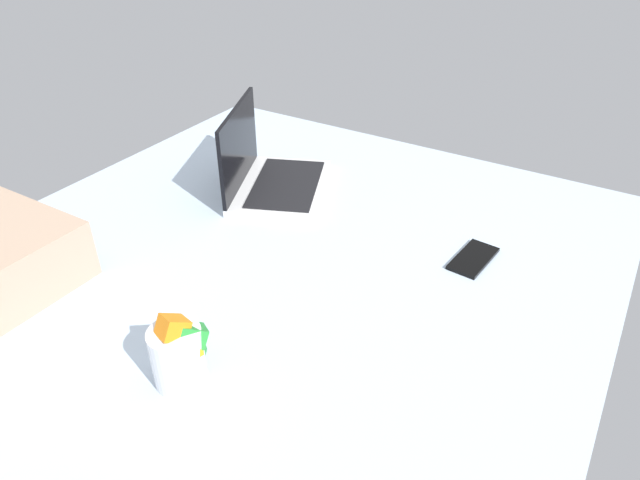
# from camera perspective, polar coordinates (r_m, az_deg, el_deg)

# --- Properties ---
(bed_mattress) EXTENTS (1.80, 1.40, 0.18)m
(bed_mattress) POSITION_cam_1_polar(r_m,az_deg,el_deg) (1.26, -7.99, -8.60)
(bed_mattress) COLOR silver
(bed_mattress) RESTS_ON ground
(laptop) EXTENTS (0.39, 0.34, 0.23)m
(laptop) POSITION_cam_1_polar(r_m,az_deg,el_deg) (1.57, -5.04, 6.44)
(laptop) COLOR silver
(laptop) RESTS_ON bed_mattress
(snack_cup) EXTENTS (0.10, 0.09, 0.14)m
(snack_cup) POSITION_cam_1_polar(r_m,az_deg,el_deg) (1.01, -13.76, -10.92)
(snack_cup) COLOR silver
(snack_cup) RESTS_ON bed_mattress
(cell_phone) EXTENTS (0.15, 0.08, 0.01)m
(cell_phone) POSITION_cam_1_polar(r_m,az_deg,el_deg) (1.34, 14.99, -1.79)
(cell_phone) COLOR black
(cell_phone) RESTS_ON bed_mattress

